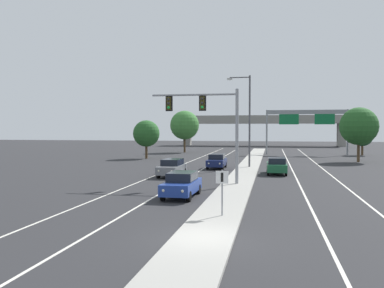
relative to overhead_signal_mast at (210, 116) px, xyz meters
The scene contains 19 objects.
ground_plane 16.95m from the overhead_signal_mast, 82.43° to the right, with size 260.00×260.00×0.00m, color #28282B.
median_island 5.99m from the overhead_signal_mast, 43.87° to the left, with size 2.40×110.00×0.15m, color #9E9B93.
lane_stripe_oncoming_center 10.78m from the overhead_signal_mast, 105.92° to the left, with size 0.14×100.00×0.01m, color silver.
lane_stripe_receding_center 12.50m from the overhead_signal_mast, 52.96° to the left, with size 0.14×100.00×0.01m, color silver.
edge_stripe_left 12.01m from the overhead_signal_mast, 123.03° to the left, with size 0.14×100.00×0.01m, color silver.
edge_stripe_right 14.56m from the overhead_signal_mast, 41.77° to the left, with size 0.14×100.00×0.01m, color silver.
overhead_signal_mast is the anchor object (origin of this frame).
median_sign_post 12.65m from the overhead_signal_mast, 78.67° to the right, with size 0.60×0.10×2.20m.
street_lamp_median 14.46m from the overhead_signal_mast, 81.80° to the left, with size 2.58×0.28×10.00m.
car_oncoming_blue 7.59m from the overhead_signal_mast, 98.25° to the right, with size 1.88×4.49×1.58m.
car_oncoming_grey 7.77m from the overhead_signal_mast, 130.86° to the left, with size 1.91×4.51×1.58m.
car_oncoming_navy 13.94m from the overhead_signal_mast, 95.05° to the left, with size 1.85×4.48×1.58m.
car_receding_green 10.99m from the overhead_signal_mast, 59.11° to the left, with size 1.91×4.50×1.58m.
highway_sign_gantry 41.09m from the overhead_signal_mast, 75.45° to the left, with size 13.28×0.42×7.50m.
overpass_bridge 74.89m from the overhead_signal_mast, 88.38° to the left, with size 42.40×6.40×7.65m.
tree_far_right_b 29.92m from the overhead_signal_mast, 58.21° to the left, with size 4.91×4.91×7.11m.
tree_far_left_a 29.34m from the overhead_signal_mast, 116.72° to the left, with size 3.84×3.84×5.56m.
tree_far_left_b 43.85m from the overhead_signal_mast, 104.45° to the left, with size 5.26×5.26×7.61m.
tree_far_right_c 44.36m from the overhead_signal_mast, 64.39° to the left, with size 3.32×3.32×4.81m.
Camera 1 is at (2.59, -15.68, 4.33)m, focal length 38.93 mm.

